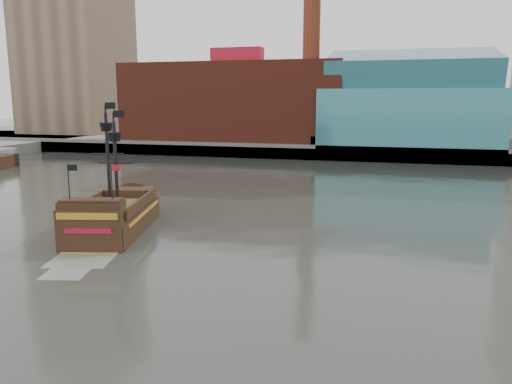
% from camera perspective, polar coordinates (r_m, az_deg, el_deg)
% --- Properties ---
extents(ground, '(400.00, 400.00, 0.00)m').
position_cam_1_polar(ground, '(25.83, -3.75, -12.91)').
color(ground, '#292B26').
rests_on(ground, ground).
extents(promenade_far, '(220.00, 60.00, 2.00)m').
position_cam_1_polar(promenade_far, '(114.99, 11.55, 5.71)').
color(promenade_far, slate).
rests_on(promenade_far, ground).
extents(seawall, '(220.00, 1.00, 2.60)m').
position_cam_1_polar(seawall, '(85.68, 10.14, 4.37)').
color(seawall, '#4C4C49').
rests_on(seawall, ground).
extents(skyline, '(149.00, 45.00, 62.00)m').
position_cam_1_polar(skyline, '(107.89, 14.63, 17.83)').
color(skyline, brown).
rests_on(skyline, promenade_far).
extents(pirate_ship, '(7.59, 15.00, 10.77)m').
position_cam_1_polar(pirate_ship, '(40.62, -15.95, -3.09)').
color(pirate_ship, black).
rests_on(pirate_ship, ground).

